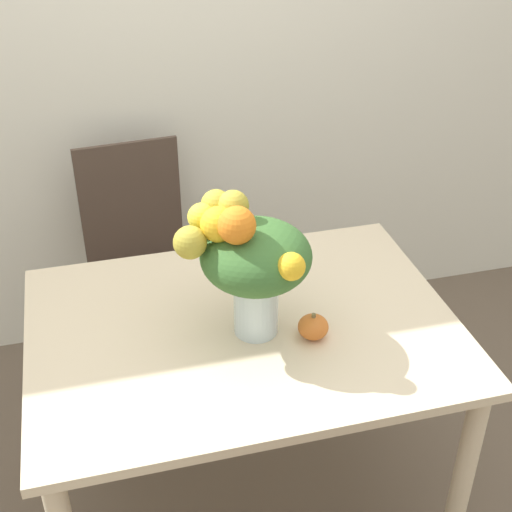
{
  "coord_description": "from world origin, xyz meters",
  "views": [
    {
      "loc": [
        -0.38,
        -1.59,
        2.04
      ],
      "look_at": [
        0.03,
        -0.03,
        1.03
      ],
      "focal_mm": 50.0,
      "sensor_mm": 36.0,
      "label": 1
    }
  ],
  "objects": [
    {
      "name": "pumpkin",
      "position": [
        0.18,
        -0.1,
        0.81
      ],
      "size": [
        0.09,
        0.09,
        0.08
      ],
      "color": "orange",
      "rests_on": "dining_table"
    },
    {
      "name": "flower_vase",
      "position": [
        0.01,
        -0.03,
        1.02
      ],
      "size": [
        0.37,
        0.32,
        0.42
      ],
      "color": "silver",
      "rests_on": "dining_table"
    },
    {
      "name": "dining_chair_near_window",
      "position": [
        -0.22,
        0.81,
        0.5
      ],
      "size": [
        0.45,
        0.45,
        0.97
      ],
      "rotation": [
        0.0,
        0.0,
        0.08
      ],
      "color": "#47382D",
      "rests_on": "ground_plane"
    },
    {
      "name": "ground_plane",
      "position": [
        0.0,
        0.0,
        0.0
      ],
      "size": [
        12.0,
        12.0,
        0.0
      ],
      "primitive_type": "plane",
      "color": "brown"
    },
    {
      "name": "dining_table",
      "position": [
        0.0,
        0.0,
        0.67
      ],
      "size": [
        1.23,
        0.9,
        0.77
      ],
      "color": "beige",
      "rests_on": "ground_plane"
    },
    {
      "name": "wall_back",
      "position": [
        0.0,
        1.12,
        1.35
      ],
      "size": [
        8.0,
        0.06,
        2.7
      ],
      "color": "silver",
      "rests_on": "ground_plane"
    }
  ]
}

